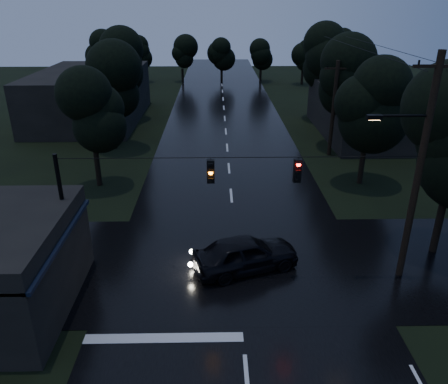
{
  "coord_description": "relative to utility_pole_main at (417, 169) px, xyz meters",
  "views": [
    {
      "loc": [
        -0.98,
        -5.84,
        11.72
      ],
      "look_at": [
        -0.58,
        14.55,
        2.69
      ],
      "focal_mm": 35.0,
      "sensor_mm": 36.0,
      "label": 1
    }
  ],
  "objects": [
    {
      "name": "tree_right_c",
      "position": [
        2.79,
        29.0,
        1.11
      ],
      "size": [
        4.76,
        4.76,
        10.03
      ],
      "color": "black",
      "rests_on": "ground"
    },
    {
      "name": "tree_right_b",
      "position": [
        2.19,
        19.0,
        0.74
      ],
      "size": [
        4.48,
        4.48,
        9.44
      ],
      "color": "black",
      "rests_on": "ground"
    },
    {
      "name": "tree_left_b",
      "position": [
        -17.01,
        19.0,
        0.36
      ],
      "size": [
        4.2,
        4.2,
        8.85
      ],
      "color": "black",
      "rests_on": "ground"
    },
    {
      "name": "car",
      "position": [
        -7.04,
        0.58,
        -4.41
      ],
      "size": [
        5.38,
        3.56,
        1.7
      ],
      "primitive_type": "imported",
      "rotation": [
        0.0,
        0.0,
        1.91
      ],
      "color": "black",
      "rests_on": "ground"
    },
    {
      "name": "main_road",
      "position": [
        -7.41,
        19.0,
        -5.26
      ],
      "size": [
        12.0,
        120.0,
        0.02
      ],
      "primitive_type": "cube",
      "color": "black",
      "rests_on": "ground"
    },
    {
      "name": "anchor_pole_left",
      "position": [
        -14.91,
        0.0,
        -2.26
      ],
      "size": [
        0.18,
        0.18,
        6.0
      ],
      "primitive_type": "cylinder",
      "color": "black",
      "rests_on": "ground"
    },
    {
      "name": "utility_pole_main",
      "position": [
        0.0,
        0.0,
        0.0
      ],
      "size": [
        3.5,
        0.3,
        10.0
      ],
      "color": "black",
      "rests_on": "ground"
    },
    {
      "name": "building_far_right",
      "position": [
        6.59,
        23.0,
        -3.06
      ],
      "size": [
        10.0,
        14.0,
        4.4
      ],
      "primitive_type": "cube",
      "color": "black",
      "rests_on": "ground"
    },
    {
      "name": "tree_left_a",
      "position": [
        -16.41,
        11.0,
        -0.02
      ],
      "size": [
        3.92,
        3.92,
        8.26
      ],
      "color": "black",
      "rests_on": "ground"
    },
    {
      "name": "building_far_left",
      "position": [
        -21.41,
        29.0,
        -2.76
      ],
      "size": [
        10.0,
        16.0,
        5.0
      ],
      "primitive_type": "cube",
      "color": "black",
      "rests_on": "ground"
    },
    {
      "name": "tree_right_a",
      "position": [
        1.59,
        11.0,
        0.36
      ],
      "size": [
        4.2,
        4.2,
        8.85
      ],
      "color": "black",
      "rests_on": "ground"
    },
    {
      "name": "cross_street",
      "position": [
        -7.41,
        1.0,
        -5.26
      ],
      "size": [
        60.0,
        9.0,
        0.02
      ],
      "primitive_type": "cube",
      "color": "black",
      "rests_on": "ground"
    },
    {
      "name": "utility_pole_far",
      "position": [
        0.89,
        17.0,
        -1.38
      ],
      "size": [
        2.0,
        0.3,
        7.5
      ],
      "color": "black",
      "rests_on": "ground"
    },
    {
      "name": "tree_left_c",
      "position": [
        -17.61,
        29.0,
        0.74
      ],
      "size": [
        4.48,
        4.48,
        9.44
      ],
      "color": "black",
      "rests_on": "ground"
    },
    {
      "name": "span_signals",
      "position": [
        -6.85,
        -0.01,
        -0.01
      ],
      "size": [
        15.0,
        0.37,
        1.12
      ],
      "color": "black",
      "rests_on": "ground"
    }
  ]
}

